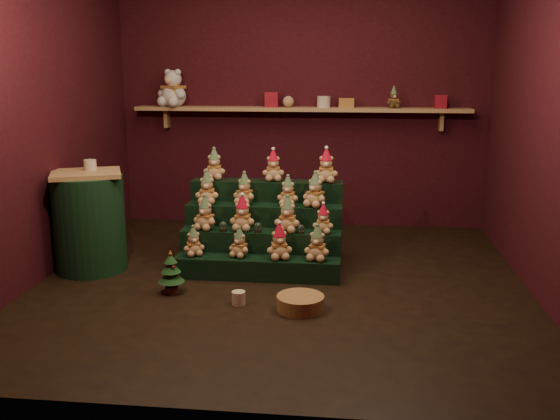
# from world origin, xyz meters

# --- Properties ---
(ground) EXTENTS (4.00, 4.00, 0.00)m
(ground) POSITION_xyz_m (0.00, 0.00, 0.00)
(ground) COLOR black
(ground) RESTS_ON ground
(back_wall) EXTENTS (4.00, 0.10, 2.80)m
(back_wall) POSITION_xyz_m (0.00, 2.05, 1.40)
(back_wall) COLOR black
(back_wall) RESTS_ON ground
(front_wall) EXTENTS (4.00, 0.10, 2.80)m
(front_wall) POSITION_xyz_m (0.00, -2.05, 1.40)
(front_wall) COLOR black
(front_wall) RESTS_ON ground
(left_wall) EXTENTS (0.10, 4.00, 2.80)m
(left_wall) POSITION_xyz_m (-2.05, 0.00, 1.40)
(left_wall) COLOR black
(left_wall) RESTS_ON ground
(right_wall) EXTENTS (0.10, 4.00, 2.80)m
(right_wall) POSITION_xyz_m (2.05, 0.00, 1.40)
(right_wall) COLOR black
(right_wall) RESTS_ON ground
(back_shelf) EXTENTS (3.60, 0.26, 0.24)m
(back_shelf) POSITION_xyz_m (0.00, 1.87, 1.29)
(back_shelf) COLOR tan
(back_shelf) RESTS_ON ground
(riser_tier_front) EXTENTS (1.40, 0.22, 0.18)m
(riser_tier_front) POSITION_xyz_m (-0.21, 0.08, 0.09)
(riser_tier_front) COLOR black
(riser_tier_front) RESTS_ON ground
(riser_tier_midfront) EXTENTS (1.40, 0.22, 0.36)m
(riser_tier_midfront) POSITION_xyz_m (-0.21, 0.30, 0.18)
(riser_tier_midfront) COLOR black
(riser_tier_midfront) RESTS_ON ground
(riser_tier_midback) EXTENTS (1.40, 0.22, 0.54)m
(riser_tier_midback) POSITION_xyz_m (-0.21, 0.52, 0.27)
(riser_tier_midback) COLOR black
(riser_tier_midback) RESTS_ON ground
(riser_tier_back) EXTENTS (1.40, 0.22, 0.72)m
(riser_tier_back) POSITION_xyz_m (-0.21, 0.74, 0.36)
(riser_tier_back) COLOR black
(riser_tier_back) RESTS_ON ground
(teddy_0) EXTENTS (0.23, 0.22, 0.25)m
(teddy_0) POSITION_xyz_m (-0.76, 0.10, 0.31)
(teddy_0) COLOR tan
(teddy_0) RESTS_ON riser_tier_front
(teddy_1) EXTENTS (0.23, 0.22, 0.25)m
(teddy_1) POSITION_xyz_m (-0.36, 0.10, 0.31)
(teddy_1) COLOR tan
(teddy_1) RESTS_ON riser_tier_front
(teddy_2) EXTENTS (0.26, 0.24, 0.30)m
(teddy_2) POSITION_xyz_m (-0.02, 0.08, 0.33)
(teddy_2) COLOR tan
(teddy_2) RESTS_ON riser_tier_front
(teddy_3) EXTENTS (0.25, 0.23, 0.30)m
(teddy_3) POSITION_xyz_m (0.29, 0.08, 0.33)
(teddy_3) COLOR tan
(teddy_3) RESTS_ON riser_tier_front
(teddy_4) EXTENTS (0.26, 0.25, 0.30)m
(teddy_4) POSITION_xyz_m (-0.70, 0.29, 0.51)
(teddy_4) COLOR tan
(teddy_4) RESTS_ON riser_tier_midfront
(teddy_5) EXTENTS (0.23, 0.21, 0.30)m
(teddy_5) POSITION_xyz_m (-0.37, 0.30, 0.51)
(teddy_5) COLOR tan
(teddy_5) RESTS_ON riser_tier_midfront
(teddy_6) EXTENTS (0.24, 0.22, 0.31)m
(teddy_6) POSITION_xyz_m (0.02, 0.29, 0.52)
(teddy_6) COLOR tan
(teddy_6) RESTS_ON riser_tier_midfront
(teddy_7) EXTENTS (0.18, 0.17, 0.25)m
(teddy_7) POSITION_xyz_m (0.33, 0.29, 0.48)
(teddy_7) COLOR tan
(teddy_7) RESTS_ON riser_tier_midfront
(teddy_8) EXTENTS (0.22, 0.20, 0.30)m
(teddy_8) POSITION_xyz_m (-0.73, 0.52, 0.69)
(teddy_8) COLOR tan
(teddy_8) RESTS_ON riser_tier_midback
(teddy_9) EXTENTS (0.25, 0.24, 0.28)m
(teddy_9) POSITION_xyz_m (-0.39, 0.54, 0.68)
(teddy_9) COLOR tan
(teddy_9) RESTS_ON riser_tier_midback
(teddy_10) EXTENTS (0.21, 0.19, 0.26)m
(teddy_10) POSITION_xyz_m (0.00, 0.53, 0.67)
(teddy_10) COLOR tan
(teddy_10) RESTS_ON riser_tier_midback
(teddy_11) EXTENTS (0.28, 0.27, 0.30)m
(teddy_11) POSITION_xyz_m (0.25, 0.50, 0.69)
(teddy_11) COLOR tan
(teddy_11) RESTS_ON riser_tier_midback
(teddy_12) EXTENTS (0.22, 0.20, 0.29)m
(teddy_12) POSITION_xyz_m (-0.71, 0.76, 0.86)
(teddy_12) COLOR tan
(teddy_12) RESTS_ON riser_tier_back
(teddy_13) EXTENTS (0.22, 0.21, 0.28)m
(teddy_13) POSITION_xyz_m (-0.16, 0.75, 0.86)
(teddy_13) COLOR tan
(teddy_13) RESTS_ON riser_tier_back
(teddy_14) EXTENTS (0.22, 0.20, 0.30)m
(teddy_14) POSITION_xyz_m (0.33, 0.73, 0.87)
(teddy_14) COLOR tan
(teddy_14) RESTS_ON riser_tier_back
(snow_globe_a) EXTENTS (0.07, 0.07, 0.09)m
(snow_globe_a) POSITION_xyz_m (-0.53, 0.24, 0.40)
(snow_globe_a) COLOR black
(snow_globe_a) RESTS_ON riser_tier_midfront
(snow_globe_b) EXTENTS (0.07, 0.07, 0.09)m
(snow_globe_b) POSITION_xyz_m (-0.23, 0.24, 0.40)
(snow_globe_b) COLOR black
(snow_globe_b) RESTS_ON riser_tier_midfront
(snow_globe_c) EXTENTS (0.06, 0.06, 0.08)m
(snow_globe_c) POSITION_xyz_m (0.14, 0.24, 0.40)
(snow_globe_c) COLOR black
(snow_globe_c) RESTS_ON riser_tier_midfront
(side_table) EXTENTS (0.71, 0.66, 0.88)m
(side_table) POSITION_xyz_m (-1.70, 0.15, 0.43)
(side_table) COLOR tan
(side_table) RESTS_ON ground
(table_ornament) EXTENTS (0.11, 0.11, 0.09)m
(table_ornament) POSITION_xyz_m (-1.70, 0.25, 0.92)
(table_ornament) COLOR beige
(table_ornament) RESTS_ON side_table
(mini_christmas_tree) EXTENTS (0.21, 0.21, 0.35)m
(mini_christmas_tree) POSITION_xyz_m (-0.84, -0.34, 0.17)
(mini_christmas_tree) COLOR #452318
(mini_christmas_tree) RESTS_ON ground
(mug_left) EXTENTS (0.10, 0.10, 0.10)m
(mug_left) POSITION_xyz_m (-0.26, -0.52, 0.05)
(mug_left) COLOR beige
(mug_left) RESTS_ON ground
(mug_right) EXTENTS (0.10, 0.10, 0.10)m
(mug_right) POSITION_xyz_m (0.26, -0.65, 0.05)
(mug_right) COLOR beige
(mug_right) RESTS_ON ground
(wicker_basket) EXTENTS (0.38, 0.38, 0.11)m
(wicker_basket) POSITION_xyz_m (0.21, -0.58, 0.05)
(wicker_basket) COLOR #91603A
(wicker_basket) RESTS_ON ground
(white_bear) EXTENTS (0.46, 0.44, 0.50)m
(white_bear) POSITION_xyz_m (-1.38, 1.84, 1.57)
(white_bear) COLOR silver
(white_bear) RESTS_ON back_shelf
(brown_bear) EXTENTS (0.19, 0.18, 0.22)m
(brown_bear) POSITION_xyz_m (0.98, 1.84, 1.43)
(brown_bear) COLOR #4A3218
(brown_bear) RESTS_ON back_shelf
(gift_tin_red_a) EXTENTS (0.14, 0.14, 0.16)m
(gift_tin_red_a) POSITION_xyz_m (-0.30, 1.85, 1.40)
(gift_tin_red_a) COLOR maroon
(gift_tin_red_a) RESTS_ON back_shelf
(gift_tin_cream) EXTENTS (0.14, 0.14, 0.12)m
(gift_tin_cream) POSITION_xyz_m (0.25, 1.85, 1.38)
(gift_tin_cream) COLOR beige
(gift_tin_cream) RESTS_ON back_shelf
(gift_tin_red_b) EXTENTS (0.12, 0.12, 0.14)m
(gift_tin_red_b) POSITION_xyz_m (1.47, 1.85, 1.39)
(gift_tin_red_b) COLOR maroon
(gift_tin_red_b) RESTS_ON back_shelf
(shelf_plush_ball) EXTENTS (0.12, 0.12, 0.12)m
(shelf_plush_ball) POSITION_xyz_m (-0.13, 1.85, 1.38)
(shelf_plush_ball) COLOR tan
(shelf_plush_ball) RESTS_ON back_shelf
(scarf_gift_box) EXTENTS (0.16, 0.10, 0.10)m
(scarf_gift_box) POSITION_xyz_m (0.49, 1.85, 1.37)
(scarf_gift_box) COLOR #DE5C1F
(scarf_gift_box) RESTS_ON back_shelf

